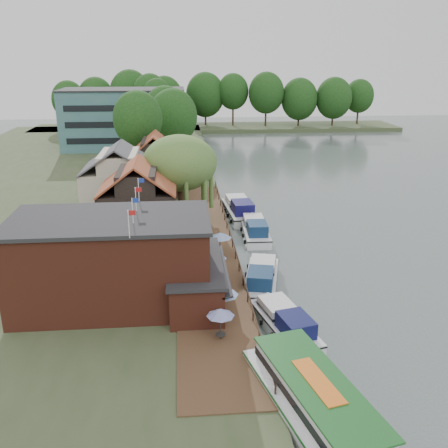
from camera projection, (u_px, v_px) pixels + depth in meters
name	position (u px, v px, depth m)	size (l,w,h in m)	color
ground	(305.00, 300.00, 42.97)	(260.00, 260.00, 0.00)	#4A5655
land_bank	(48.00, 194.00, 73.31)	(50.00, 140.00, 1.00)	#384728
quay_deck	(206.00, 249.00, 51.39)	(6.00, 50.00, 0.10)	#47301E
quay_rail	(232.00, 242.00, 51.94)	(0.20, 49.00, 1.00)	black
pub	(138.00, 260.00, 39.36)	(20.00, 11.00, 7.30)	maroon
hotel_block	(124.00, 119.00, 104.80)	(25.40, 12.40, 12.30)	#38666B
cottage_a	(139.00, 200.00, 53.22)	(8.60, 7.60, 8.50)	black
cottage_b	(120.00, 179.00, 62.40)	(9.60, 8.60, 8.50)	beige
cottage_c	(155.00, 163.00, 71.21)	(7.60, 7.60, 8.50)	black
willow	(180.00, 180.00, 58.00)	(8.60, 8.60, 10.43)	#476B2D
umbrella_0	(221.00, 324.00, 34.70)	(1.97, 1.97, 2.38)	navy
umbrella_1	(223.00, 302.00, 37.69)	(2.39, 2.39, 2.38)	#1B4C96
umbrella_2	(218.00, 290.00, 39.73)	(1.95, 1.95, 2.38)	#1B2B97
umbrella_3	(215.00, 265.00, 44.32)	(2.14, 2.14, 2.38)	#1B3099
umbrella_4	(208.00, 257.00, 45.98)	(2.45, 2.45, 2.38)	navy
umbrella_5	(220.00, 244.00, 49.28)	(2.30, 2.30, 2.38)	#1B4796
cruiser_0	(285.00, 320.00, 37.54)	(3.04, 9.41, 2.26)	silver
cruiser_1	(262.00, 275.00, 44.98)	(3.16, 9.78, 2.37)	silver
cruiser_2	(255.00, 227.00, 57.29)	(3.13, 9.70, 2.34)	white
cruiser_3	(239.00, 207.00, 64.29)	(3.51, 10.86, 2.67)	white
tour_boat	(323.00, 412.00, 27.16)	(4.10, 14.56, 3.18)	silver
swan	(278.00, 378.00, 32.27)	(0.44, 0.44, 0.44)	white
bank_tree_0	(139.00, 136.00, 78.07)	(7.65, 7.65, 13.89)	#143811
bank_tree_1	(173.00, 127.00, 88.15)	(8.51, 8.51, 13.50)	#143811
bank_tree_2	(166.00, 123.00, 93.79)	(7.97, 7.97, 13.61)	#143811
bank_tree_3	(154.00, 114.00, 113.27)	(8.82, 8.82, 12.09)	#143811
bank_tree_4	(158.00, 107.00, 121.34)	(6.75, 6.75, 13.60)	#143811
bank_tree_5	(151.00, 103.00, 126.18)	(8.66, 8.66, 14.53)	#143811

